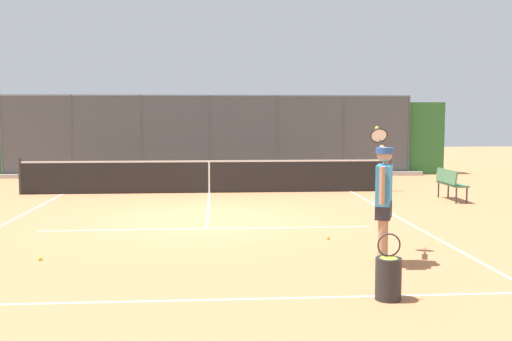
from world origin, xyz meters
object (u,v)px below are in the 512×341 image
at_px(tennis_ball_near_net, 328,238).
at_px(tennis_ball_by_sideline, 40,258).
at_px(ball_basket, 388,276).
at_px(tennis_player, 384,195).
at_px(courtside_bench, 450,181).

distance_m(tennis_ball_near_net, tennis_ball_by_sideline, 4.95).
distance_m(tennis_ball_by_sideline, ball_basket, 5.38).
bearing_deg(tennis_player, tennis_ball_near_net, 35.64).
bearing_deg(tennis_ball_by_sideline, tennis_player, 173.31).
bearing_deg(tennis_ball_near_net, tennis_ball_by_sideline, 14.45).
bearing_deg(tennis_ball_by_sideline, ball_basket, 154.37).
relative_size(tennis_player, ball_basket, 2.52).
bearing_deg(courtside_bench, tennis_ball_by_sideline, -56.56).
distance_m(tennis_player, ball_basket, 1.92).
xyz_separation_m(courtside_bench, ball_basket, (4.19, 8.28, -0.21)).
bearing_deg(ball_basket, tennis_player, -104.08).
bearing_deg(tennis_player, ball_basket, -172.74).
xyz_separation_m(tennis_ball_near_net, tennis_ball_by_sideline, (4.80, 1.24, 0.00)).
distance_m(tennis_player, tennis_ball_near_net, 2.17).
xyz_separation_m(tennis_player, tennis_ball_by_sideline, (5.27, -0.62, -1.03)).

